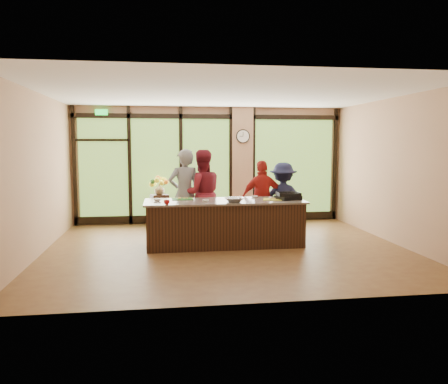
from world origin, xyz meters
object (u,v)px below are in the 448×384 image
object	(u,v)px
roasting_pan	(288,198)
bar_cart	(280,203)
cook_left	(185,194)
island_base	(224,224)
cook_right	(283,199)
flower_stand	(160,211)

from	to	relation	value
roasting_pan	bar_cart	world-z (taller)	roasting_pan
cook_left	bar_cart	size ratio (longest dim) A/B	2.15
cook_left	roasting_pan	xyz separation A→B (m)	(2.07, -0.86, -0.01)
island_base	cook_right	size ratio (longest dim) A/B	1.89
roasting_pan	flower_stand	xyz separation A→B (m)	(-2.62, 2.30, -0.56)
island_base	cook_left	xyz separation A→B (m)	(-0.76, 0.79, 0.53)
island_base	roasting_pan	world-z (taller)	roasting_pan
bar_cart	island_base	bearing A→B (deg)	-126.23
island_base	bar_cart	xyz separation A→B (m)	(1.73, 2.12, 0.10)
cook_left	flower_stand	distance (m)	1.64
island_base	cook_right	world-z (taller)	cook_right
cook_left	cook_right	size ratio (longest dim) A/B	1.19
cook_left	flower_stand	world-z (taller)	cook_left
flower_stand	cook_left	bearing A→B (deg)	-83.44
cook_right	bar_cart	distance (m)	1.34
island_base	roasting_pan	distance (m)	1.41
island_base	bar_cart	size ratio (longest dim) A/B	3.44
roasting_pan	bar_cart	size ratio (longest dim) A/B	0.50
cook_left	bar_cart	distance (m)	2.86
island_base	flower_stand	size ratio (longest dim) A/B	3.86
cook_right	bar_cart	xyz separation A→B (m)	(0.28, 1.28, -0.28)
cook_right	roasting_pan	xyz separation A→B (m)	(-0.14, -0.90, 0.14)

